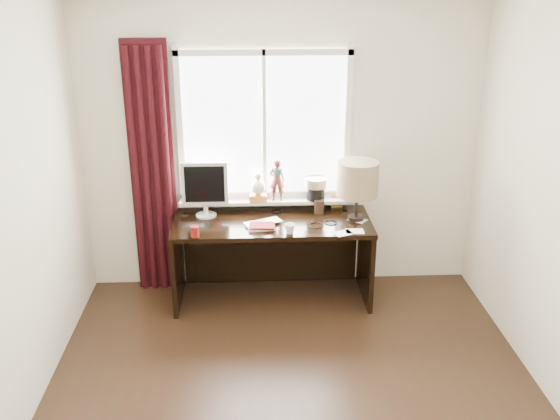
{
  "coord_description": "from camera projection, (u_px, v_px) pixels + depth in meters",
  "views": [
    {
      "loc": [
        -0.27,
        -3.31,
        2.79
      ],
      "look_at": [
        -0.05,
        1.25,
        1.0
      ],
      "focal_mm": 40.0,
      "sensor_mm": 36.0,
      "label": 1
    }
  ],
  "objects": [
    {
      "name": "red_cup",
      "position": [
        195.0,
        232.0,
        5.02
      ],
      "size": [
        0.07,
        0.07,
        0.09
      ],
      "primitive_type": "cylinder",
      "color": "maroon",
      "rests_on": "desk"
    },
    {
      "name": "window",
      "position": [
        265.0,
        149.0,
        5.43
      ],
      "size": [
        1.52,
        0.22,
        1.4
      ],
      "color": "white",
      "rests_on": "ground"
    },
    {
      "name": "desk_cables",
      "position": [
        310.0,
        221.0,
        5.34
      ],
      "size": [
        0.58,
        0.49,
        0.01
      ],
      "color": "black",
      "rests_on": "desk"
    },
    {
      "name": "mug",
      "position": [
        290.0,
        228.0,
        5.08
      ],
      "size": [
        0.12,
        0.11,
        0.09
      ],
      "primitive_type": "imported",
      "rotation": [
        0.0,
        0.0,
        0.46
      ],
      "color": "white",
      "rests_on": "desk"
    },
    {
      "name": "table_lamp",
      "position": [
        358.0,
        179.0,
        5.25
      ],
      "size": [
        0.35,
        0.35,
        0.52
      ],
      "color": "black",
      "rests_on": "desk"
    },
    {
      "name": "loose_papers",
      "position": [
        352.0,
        228.0,
        5.2
      ],
      "size": [
        0.35,
        0.45,
        0.0
      ],
      "color": "white",
      "rests_on": "desk"
    },
    {
      "name": "curtain",
      "position": [
        152.0,
        172.0,
        5.42
      ],
      "size": [
        0.38,
        0.09,
        2.25
      ],
      "color": "black",
      "rests_on": "floor"
    },
    {
      "name": "monitor",
      "position": [
        205.0,
        186.0,
        5.35
      ],
      "size": [
        0.4,
        0.18,
        0.49
      ],
      "color": "beige",
      "rests_on": "desk"
    },
    {
      "name": "desk",
      "position": [
        272.0,
        242.0,
        5.52
      ],
      "size": [
        1.7,
        0.7,
        0.75
      ],
      "color": "black",
      "rests_on": "floor"
    },
    {
      "name": "ceiling",
      "position": [
        302.0,
        6.0,
        3.16
      ],
      "size": [
        3.5,
        4.0,
        0.0
      ],
      "primitive_type": "cube",
      "color": "white",
      "rests_on": "wall_back"
    },
    {
      "name": "laptop",
      "position": [
        263.0,
        223.0,
        5.28
      ],
      "size": [
        0.37,
        0.32,
        0.02
      ],
      "primitive_type": "imported",
      "rotation": [
        0.0,
        0.0,
        0.44
      ],
      "color": "silver",
      "rests_on": "desk"
    },
    {
      "name": "notebook_stack",
      "position": [
        261.0,
        226.0,
        5.2
      ],
      "size": [
        0.24,
        0.18,
        0.03
      ],
      "color": "beige",
      "rests_on": "desk"
    },
    {
      "name": "floor",
      "position": [
        297.0,
        420.0,
        4.11
      ],
      "size": [
        3.5,
        4.0,
        0.0
      ],
      "primitive_type": "cube",
      "color": "black",
      "rests_on": "ground"
    },
    {
      "name": "brush_holder",
      "position": [
        319.0,
        206.0,
        5.51
      ],
      "size": [
        0.09,
        0.09,
        0.25
      ],
      "color": "black",
      "rests_on": "desk"
    },
    {
      "name": "wall_back",
      "position": [
        281.0,
        147.0,
        5.49
      ],
      "size": [
        3.5,
        0.0,
        2.6
      ],
      "primitive_type": "cube",
      "rotation": [
        1.57,
        0.0,
        0.0
      ],
      "color": "silver",
      "rests_on": "ground"
    },
    {
      "name": "icon_frame",
      "position": [
        337.0,
        201.0,
        5.62
      ],
      "size": [
        0.1,
        0.02,
        0.13
      ],
      "color": "gold",
      "rests_on": "desk"
    }
  ]
}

